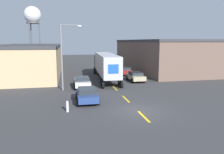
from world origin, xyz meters
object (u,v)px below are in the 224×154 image
object	(u,v)px
parked_car_left_far	(82,82)
water_tower	(32,16)
semi_truck	(105,64)
parked_car_right_far	(125,71)
parked_car_right_mid	(136,76)
street_lamp	(64,52)
parked_car_left_near	(87,94)
fire_hydrant	(67,106)

from	to	relation	value
parked_car_left_far	water_tower	size ratio (longest dim) A/B	0.28
semi_truck	parked_car_right_far	size ratio (longest dim) A/B	3.77
parked_car_left_far	parked_car_right_mid	size ratio (longest dim) A/B	1.00
parked_car_left_far	street_lamp	xyz separation A→B (m)	(-2.12, -0.93, 3.84)
semi_truck	water_tower	xyz separation A→B (m)	(-14.53, 29.52, 10.12)
parked_car_right_mid	parked_car_right_far	size ratio (longest dim) A/B	1.00
street_lamp	parked_car_left_near	bearing A→B (deg)	-70.19
parked_car_left_near	water_tower	size ratio (longest dim) A/B	0.28
street_lamp	parked_car_right_mid	bearing A→B (deg)	20.79
parked_car_left_near	street_lamp	world-z (taller)	street_lamp
semi_truck	parked_car_left_near	bearing A→B (deg)	-105.18
parked_car_left_far	parked_car_left_near	size ratio (longest dim) A/B	1.00
semi_truck	fire_hydrant	xyz separation A→B (m)	(-5.90, -15.23, -1.93)
parked_car_left_near	water_tower	bearing A→B (deg)	104.04
parked_car_right_far	street_lamp	bearing A→B (deg)	-134.93
water_tower	parked_car_left_near	bearing A→B (deg)	-75.96
parked_car_right_mid	parked_car_right_far	bearing A→B (deg)	90.00
semi_truck	parked_car_right_far	bearing A→B (deg)	43.92
street_lamp	water_tower	bearing A→B (deg)	103.07
parked_car_right_mid	semi_truck	bearing A→B (deg)	145.50
fire_hydrant	parked_car_left_far	bearing A→B (deg)	78.79
parked_car_left_near	parked_car_right_far	world-z (taller)	same
parked_car_right_far	water_tower	xyz separation A→B (m)	(-18.57, 25.96, 11.77)
parked_car_left_far	fire_hydrant	distance (m)	9.71
parked_car_right_far	water_tower	world-z (taller)	water_tower
water_tower	fire_hydrant	distance (m)	47.14
semi_truck	parked_car_left_far	distance (m)	7.17
parked_car_left_far	parked_car_left_near	bearing A→B (deg)	-90.00
parked_car_right_far	fire_hydrant	size ratio (longest dim) A/B	4.36
parked_car_left_far	water_tower	world-z (taller)	water_tower
parked_car_right_mid	fire_hydrant	xyz separation A→B (m)	(-9.94, -12.45, -0.28)
parked_car_right_far	street_lamp	distance (m)	14.91
semi_truck	water_tower	bearing A→B (deg)	118.76
parked_car_right_mid	parked_car_left_near	distance (m)	12.65
parked_car_right_mid	water_tower	size ratio (longest dim) A/B	0.28
water_tower	fire_hydrant	size ratio (longest dim) A/B	15.72
parked_car_left_near	fire_hydrant	size ratio (longest dim) A/B	4.36
parked_car_left_far	fire_hydrant	bearing A→B (deg)	-101.21
parked_car_right_mid	fire_hydrant	world-z (taller)	parked_car_right_mid
water_tower	parked_car_right_far	bearing A→B (deg)	-54.43
semi_truck	parked_car_left_far	size ratio (longest dim) A/B	3.77
parked_car_left_far	parked_car_right_far	bearing A→B (deg)	49.02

